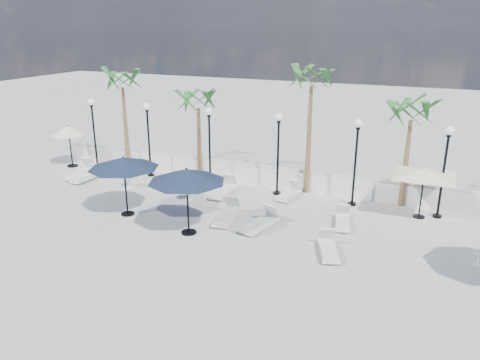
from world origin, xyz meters
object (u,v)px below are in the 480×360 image
at_px(lounger_3, 289,193).
at_px(parasol_cream_sq_a, 425,168).
at_px(lounger_6, 343,221).
at_px(lounger_1, 86,176).
at_px(lounger_0, 80,172).
at_px(parasol_navy_left, 124,163).
at_px(lounger_2, 223,190).
at_px(lounger_7, 328,248).
at_px(lounger_4, 260,223).
at_px(lounger_5, 227,215).
at_px(parasol_navy_mid, 187,176).
at_px(parasol_cream_small, 69,131).

bearing_deg(lounger_3, parasol_cream_sq_a, 6.83).
relative_size(lounger_6, parasol_cream_sq_a, 0.38).
bearing_deg(lounger_1, lounger_6, -0.05).
height_order(lounger_1, parasol_cream_sq_a, parasol_cream_sq_a).
distance_m(lounger_0, parasol_cream_sq_a, 16.71).
relative_size(lounger_1, parasol_navy_left, 0.64).
distance_m(lounger_2, lounger_3, 3.06).
bearing_deg(lounger_2, parasol_cream_sq_a, 2.91).
bearing_deg(lounger_7, parasol_cream_sq_a, 40.27).
distance_m(lounger_4, lounger_5, 1.55).
xyz_separation_m(lounger_0, parasol_cream_sq_a, (16.56, 1.33, 1.85)).
bearing_deg(parasol_cream_sq_a, lounger_4, -146.82).
height_order(lounger_7, parasol_cream_sq_a, parasol_cream_sq_a).
xyz_separation_m(lounger_2, lounger_5, (1.40, -2.65, -0.00)).
distance_m(lounger_6, parasol_navy_mid, 6.40).
xyz_separation_m(lounger_1, parasol_cream_small, (-2.41, 1.64, 1.78)).
distance_m(lounger_2, parasol_cream_small, 9.94).
xyz_separation_m(lounger_3, parasol_cream_sq_a, (5.61, -0.02, 1.89)).
bearing_deg(parasol_navy_left, lounger_1, 148.15).
bearing_deg(lounger_5, lounger_4, -15.03).
height_order(lounger_6, parasol_cream_small, parasol_cream_small).
bearing_deg(lounger_7, lounger_1, 146.72).
height_order(lounger_5, lounger_7, lounger_5).
xyz_separation_m(lounger_4, parasol_cream_small, (-12.69, 3.67, 1.76)).
relative_size(lounger_5, parasol_navy_mid, 0.71).
distance_m(lounger_7, parasol_navy_mid, 5.70).
height_order(parasol_navy_left, parasol_cream_small, parasol_navy_left).
distance_m(lounger_1, lounger_2, 7.39).
bearing_deg(lounger_6, lounger_2, 156.01).
distance_m(lounger_1, parasol_cream_small, 3.41).
height_order(parasol_navy_left, parasol_navy_mid, parasol_navy_mid).
bearing_deg(parasol_navy_left, lounger_4, 8.76).
bearing_deg(lounger_0, lounger_7, -20.77).
relative_size(lounger_0, lounger_3, 1.19).
relative_size(lounger_0, parasol_cream_sq_a, 0.46).
xyz_separation_m(lounger_6, parasol_navy_mid, (-5.25, -3.01, 2.09)).
xyz_separation_m(lounger_2, lounger_3, (2.95, 0.83, -0.04)).
bearing_deg(lounger_3, lounger_1, -163.79).
relative_size(lounger_1, lounger_7, 0.99).
xyz_separation_m(lounger_0, lounger_3, (10.95, 1.35, -0.04)).
xyz_separation_m(lounger_4, parasol_navy_mid, (-2.36, -1.46, 2.05)).
height_order(lounger_4, parasol_navy_mid, parasol_navy_mid).
height_order(lounger_6, parasol_cream_sq_a, parasol_cream_sq_a).
bearing_deg(parasol_navy_mid, lounger_1, 156.22).
relative_size(lounger_2, parasol_cream_sq_a, 0.45).
bearing_deg(lounger_2, lounger_4, -46.76).
xyz_separation_m(lounger_3, parasol_navy_left, (-5.63, -4.56, 2.03)).
bearing_deg(parasol_cream_sq_a, lounger_7, -119.61).
relative_size(lounger_0, parasol_cream_small, 0.91).
height_order(lounger_1, parasol_navy_left, parasol_navy_left).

